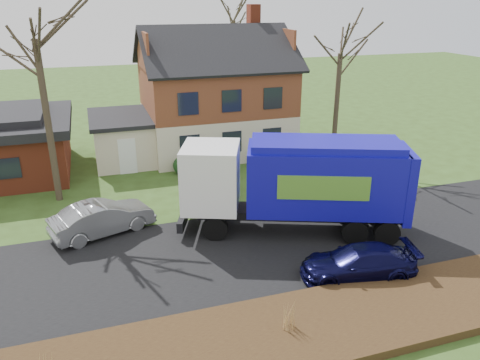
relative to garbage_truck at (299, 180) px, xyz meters
name	(u,v)px	position (x,y,z in m)	size (l,w,h in m)	color
ground	(259,249)	(-2.20, -1.07, -2.39)	(120.00, 120.00, 0.00)	#2F4617
road	(259,249)	(-2.20, -1.07, -2.38)	(80.00, 7.00, 0.02)	black
mulch_verge	(318,326)	(-2.20, -6.37, -2.24)	(80.00, 3.50, 0.30)	black
main_house	(208,90)	(-0.71, 12.84, 1.63)	(12.95, 8.95, 9.26)	beige
garbage_truck	(299,180)	(0.00, 0.00, 0.00)	(9.97, 5.93, 4.15)	black
silver_sedan	(103,218)	(-8.18, 2.36, -1.67)	(1.54, 4.41, 1.45)	#929599
navy_wagon	(358,263)	(0.53, -4.14, -1.78)	(1.72, 4.23, 1.23)	black
tree_front_west	(31,12)	(-10.17, 6.86, 6.67)	(3.70, 3.70, 11.01)	#3D3124
tree_front_east	(342,35)	(6.29, 8.33, 5.25)	(3.39, 3.39, 9.40)	#3D3224
tree_back	(234,6)	(3.17, 19.55, 6.67)	(3.44, 3.44, 10.88)	#3A3222
grass_clump_mid	(290,315)	(-3.13, -6.32, -1.65)	(0.32, 0.26, 0.89)	tan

